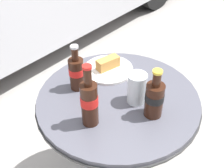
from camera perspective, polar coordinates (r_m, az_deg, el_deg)
bistro_table at (r=1.29m, az=1.19°, el=-7.14°), size 0.70×0.70×0.68m
cola_bottle_left at (r=1.07m, az=8.60°, el=-2.85°), size 0.07×0.07×0.21m
cola_bottle_right at (r=1.20m, az=-7.20°, el=2.41°), size 0.07×0.07×0.21m
cola_bottle_center at (r=1.02m, az=-4.62°, el=-3.63°), size 0.07×0.07×0.26m
drinking_glass at (r=1.14m, az=5.05°, el=-1.10°), size 0.08×0.08×0.13m
lunch_plate_near at (r=1.33m, az=-0.77°, el=3.35°), size 0.23×0.23×0.07m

